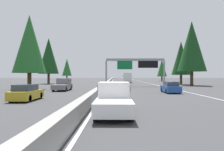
{
  "coord_description": "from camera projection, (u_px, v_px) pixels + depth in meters",
  "views": [
    {
      "loc": [
        -2.08,
        -1.7,
        2.27
      ],
      "look_at": [
        55.08,
        -0.77,
        2.3
      ],
      "focal_mm": 35.6,
      "sensor_mm": 36.0,
      "label": 1
    }
  ],
  "objects": [
    {
      "name": "ground_plane",
      "position": [
        110.0,
        84.0,
        62.1
      ],
      "size": [
        320.0,
        320.0,
        0.0
      ],
      "primitive_type": "plane",
      "color": "#38383A"
    },
    {
      "name": "median_barrier",
      "position": [
        110.0,
        81.0,
        82.1
      ],
      "size": [
        180.0,
        0.56,
        0.9
      ],
      "primitive_type": "cube",
      "color": "gray",
      "rests_on": "ground"
    },
    {
      "name": "shoulder_stripe_right",
      "position": [
        146.0,
        83.0,
        71.91
      ],
      "size": [
        160.0,
        0.16,
        0.01
      ],
      "primitive_type": "cube",
      "color": "silver",
      "rests_on": "ground"
    },
    {
      "name": "shoulder_stripe_median",
      "position": [
        111.0,
        83.0,
        72.1
      ],
      "size": [
        160.0,
        0.16,
        0.01
      ],
      "primitive_type": "cube",
      "color": "silver",
      "rests_on": "ground"
    },
    {
      "name": "sign_gantry_overhead",
      "position": [
        136.0,
        64.0,
        47.09
      ],
      "size": [
        0.5,
        12.68,
        5.91
      ],
      "color": "gray",
      "rests_on": "ground"
    },
    {
      "name": "pickup_near_center",
      "position": [
        114.0,
        98.0,
        13.26
      ],
      "size": [
        5.6,
        2.0,
        1.86
      ],
      "color": "white",
      "rests_on": "ground"
    },
    {
      "name": "sedan_far_right",
      "position": [
        171.0,
        88.0,
        29.2
      ],
      "size": [
        4.4,
        1.8,
        1.47
      ],
      "color": "#1E4793",
      "rests_on": "ground"
    },
    {
      "name": "bus_near_right",
      "position": [
        127.0,
        77.0,
        73.02
      ],
      "size": [
        11.5,
        2.55,
        3.1
      ],
      "color": "white",
      "rests_on": "ground"
    },
    {
      "name": "minivan_far_left",
      "position": [
        128.0,
        78.0,
        128.09
      ],
      "size": [
        5.0,
        1.95,
        1.69
      ],
      "color": "#2D6B38",
      "rests_on": "ground"
    },
    {
      "name": "oncoming_near",
      "position": [
        63.0,
        84.0,
        33.93
      ],
      "size": [
        5.6,
        2.0,
        1.86
      ],
      "rotation": [
        0.0,
        0.0,
        3.14
      ],
      "color": "slate",
      "rests_on": "ground"
    },
    {
      "name": "oncoming_far",
      "position": [
        26.0,
        93.0,
        20.19
      ],
      "size": [
        4.4,
        1.8,
        1.47
      ],
      "rotation": [
        0.0,
        0.0,
        3.14
      ],
      "color": "#AD931E",
      "rests_on": "ground"
    },
    {
      "name": "conifer_right_near",
      "position": [
        192.0,
        46.0,
        50.52
      ],
      "size": [
        6.48,
        6.48,
        14.72
      ],
      "color": "#4C3823",
      "rests_on": "ground"
    },
    {
      "name": "conifer_right_mid",
      "position": [
        181.0,
        58.0,
        57.88
      ],
      "size": [
        4.93,
        4.93,
        11.22
      ],
      "color": "#4C3823",
      "rests_on": "ground"
    },
    {
      "name": "conifer_right_far",
      "position": [
        162.0,
        68.0,
        88.38
      ],
      "size": [
        3.89,
        3.89,
        8.84
      ],
      "color": "#4C3823",
      "rests_on": "ground"
    },
    {
      "name": "conifer_left_near",
      "position": [
        29.0,
        44.0,
        36.92
      ],
      "size": [
        5.45,
        5.45,
        12.39
      ],
      "color": "#4C3823",
      "rests_on": "ground"
    },
    {
      "name": "conifer_left_mid",
      "position": [
        49.0,
        56.0,
        61.62
      ],
      "size": [
        5.6,
        5.6,
        12.73
      ],
      "color": "#4C3823",
      "rests_on": "ground"
    },
    {
      "name": "conifer_left_far",
      "position": [
        67.0,
        67.0,
        102.43
      ],
      "size": [
        4.43,
        4.43,
        10.07
      ],
      "color": "#4C3823",
      "rests_on": "ground"
    }
  ]
}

